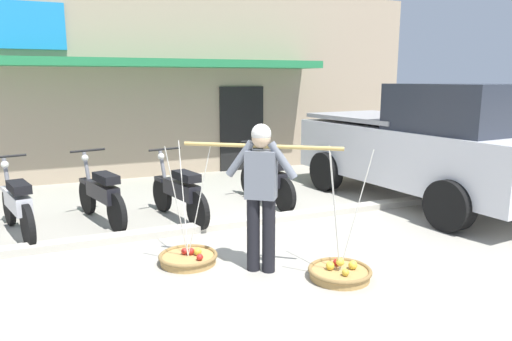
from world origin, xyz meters
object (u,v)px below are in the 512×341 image
(motorcycle_third_in_row, at_px, (180,192))
(motorcycle_nearest_shop, at_px, (17,205))
(fruit_basket_left_side, at_px, (188,257))
(fruit_vendor, at_px, (261,188))
(motorcycle_second_in_row, at_px, (101,194))
(fruit_basket_right_side, at_px, (340,272))
(parked_truck, at_px, (426,145))
(motorcycle_end_of_row, at_px, (267,179))

(motorcycle_third_in_row, bearing_deg, motorcycle_nearest_shop, 175.72)
(fruit_basket_left_side, bearing_deg, fruit_vendor, -36.80)
(fruit_basket_left_side, xyz_separation_m, motorcycle_third_in_row, (0.32, 1.73, 0.38))
(fruit_vendor, relative_size, motorcycle_second_in_row, 0.95)
(fruit_vendor, relative_size, motorcycle_nearest_shop, 0.95)
(fruit_basket_left_side, bearing_deg, fruit_basket_right_side, -36.74)
(motorcycle_nearest_shop, distance_m, parked_truck, 6.61)
(fruit_vendor, relative_size, motorcycle_end_of_row, 0.93)
(fruit_basket_left_side, xyz_separation_m, parked_truck, (4.60, 1.14, 0.96))
(fruit_vendor, bearing_deg, parked_truck, 23.34)
(fruit_basket_left_side, height_order, motorcycle_third_in_row, fruit_basket_left_side)
(fruit_basket_right_side, distance_m, motorcycle_end_of_row, 3.24)
(motorcycle_second_in_row, xyz_separation_m, parked_truck, (5.41, -0.92, 0.58))
(fruit_vendor, bearing_deg, motorcycle_end_of_row, 64.52)
(fruit_basket_right_side, relative_size, motorcycle_nearest_shop, 0.82)
(fruit_basket_right_side, distance_m, motorcycle_second_in_row, 3.87)
(motorcycle_third_in_row, bearing_deg, fruit_vendor, -80.14)
(fruit_vendor, xyz_separation_m, parked_truck, (3.89, 1.68, 0.05))
(motorcycle_second_in_row, height_order, motorcycle_third_in_row, same)
(fruit_vendor, bearing_deg, motorcycle_second_in_row, 120.35)
(fruit_vendor, relative_size, fruit_basket_right_side, 1.17)
(motorcycle_nearest_shop, distance_m, motorcycle_third_in_row, 2.27)
(fruit_vendor, relative_size, fruit_basket_left_side, 1.17)
(fruit_basket_left_side, relative_size, motorcycle_second_in_row, 0.82)
(motorcycle_end_of_row, bearing_deg, fruit_basket_right_side, -99.58)
(motorcycle_nearest_shop, bearing_deg, motorcycle_third_in_row, -4.28)
(motorcycle_end_of_row, bearing_deg, motorcycle_second_in_row, -179.19)
(motorcycle_second_in_row, distance_m, motorcycle_end_of_row, 2.78)
(fruit_vendor, xyz_separation_m, motorcycle_nearest_shop, (-2.65, 2.44, -0.53))
(motorcycle_second_in_row, xyz_separation_m, motorcycle_end_of_row, (2.78, 0.04, 0.00))
(motorcycle_third_in_row, xyz_separation_m, parked_truck, (4.28, -0.59, 0.58))
(fruit_basket_right_side, distance_m, parked_truck, 3.98)
(motorcycle_third_in_row, bearing_deg, fruit_basket_left_side, -100.58)
(motorcycle_nearest_shop, bearing_deg, fruit_basket_left_side, -44.42)
(fruit_basket_left_side, xyz_separation_m, motorcycle_second_in_row, (-0.80, 2.06, 0.38))
(motorcycle_second_in_row, bearing_deg, motorcycle_nearest_shop, -171.89)
(fruit_basket_right_side, bearing_deg, fruit_vendor, 143.32)
(motorcycle_nearest_shop, bearing_deg, motorcycle_second_in_row, 8.11)
(fruit_vendor, height_order, motorcycle_end_of_row, fruit_vendor)
(motorcycle_end_of_row, relative_size, parked_truck, 0.37)
(fruit_vendor, bearing_deg, motorcycle_third_in_row, 99.86)
(fruit_basket_right_side, bearing_deg, motorcycle_second_in_row, 125.57)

